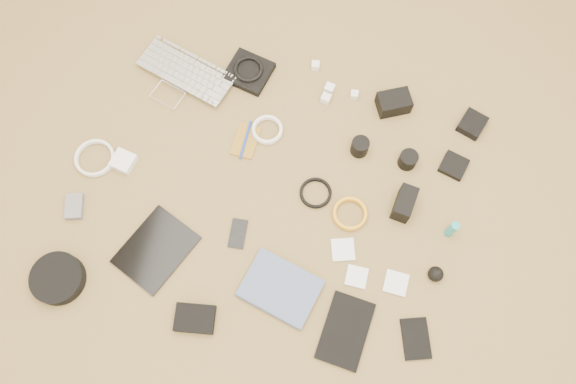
% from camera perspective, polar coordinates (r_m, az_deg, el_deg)
% --- Properties ---
extents(laptop, '(0.43, 0.36, 0.03)m').
position_cam_1_polar(laptop, '(2.17, -11.08, 10.85)').
color(laptop, silver).
rests_on(laptop, ground).
extents(headphone_pouch, '(0.19, 0.18, 0.03)m').
position_cam_1_polar(headphone_pouch, '(2.16, -4.01, 12.06)').
color(headphone_pouch, black).
rests_on(headphone_pouch, ground).
extents(headphones, '(0.14, 0.14, 0.01)m').
position_cam_1_polar(headphones, '(2.14, -4.05, 12.35)').
color(headphones, black).
rests_on(headphones, headphone_pouch).
extents(charger_a, '(0.03, 0.03, 0.03)m').
position_cam_1_polar(charger_a, '(2.17, 2.81, 12.70)').
color(charger_a, white).
rests_on(charger_a, ground).
extents(charger_b, '(0.04, 0.04, 0.03)m').
position_cam_1_polar(charger_b, '(2.12, 4.24, 10.44)').
color(charger_b, white).
rests_on(charger_b, ground).
extents(charger_c, '(0.03, 0.03, 0.03)m').
position_cam_1_polar(charger_c, '(2.12, 6.76, 9.79)').
color(charger_c, white).
rests_on(charger_c, ground).
extents(charger_d, '(0.04, 0.04, 0.03)m').
position_cam_1_polar(charger_d, '(2.10, 3.87, 9.46)').
color(charger_d, white).
rests_on(charger_d, ground).
extents(dslr_camera, '(0.14, 0.12, 0.07)m').
position_cam_1_polar(dslr_camera, '(2.10, 10.69, 8.90)').
color(dslr_camera, black).
rests_on(dslr_camera, ground).
extents(lens_pouch, '(0.11, 0.12, 0.03)m').
position_cam_1_polar(lens_pouch, '(2.15, 18.21, 6.57)').
color(lens_pouch, black).
rests_on(lens_pouch, ground).
extents(notebook_olive, '(0.09, 0.13, 0.01)m').
position_cam_1_polar(notebook_olive, '(2.04, -4.32, 5.20)').
color(notebook_olive, olive).
rests_on(notebook_olive, ground).
extents(pen_blue, '(0.01, 0.15, 0.01)m').
position_cam_1_polar(pen_blue, '(2.03, -4.34, 5.30)').
color(pen_blue, '#1535B1').
rests_on(pen_blue, notebook_olive).
extents(cable_white_a, '(0.13, 0.13, 0.01)m').
position_cam_1_polar(cable_white_a, '(2.05, -2.11, 6.25)').
color(cable_white_a, white).
rests_on(cable_white_a, ground).
extents(lens_a, '(0.08, 0.08, 0.07)m').
position_cam_1_polar(lens_a, '(2.01, 7.31, 4.59)').
color(lens_a, black).
rests_on(lens_a, ground).
extents(lens_b, '(0.08, 0.08, 0.06)m').
position_cam_1_polar(lens_b, '(2.02, 12.09, 3.23)').
color(lens_b, black).
rests_on(lens_b, ground).
extents(card_reader, '(0.11, 0.11, 0.02)m').
position_cam_1_polar(card_reader, '(2.07, 16.49, 2.59)').
color(card_reader, black).
rests_on(card_reader, ground).
extents(power_brick, '(0.09, 0.09, 0.03)m').
position_cam_1_polar(power_brick, '(2.07, -16.36, 3.01)').
color(power_brick, white).
rests_on(power_brick, ground).
extents(cable_white_b, '(0.18, 0.18, 0.01)m').
position_cam_1_polar(cable_white_b, '(2.12, -18.98, 3.22)').
color(cable_white_b, white).
rests_on(cable_white_b, ground).
extents(cable_black, '(0.14, 0.14, 0.01)m').
position_cam_1_polar(cable_black, '(1.96, 2.82, -0.15)').
color(cable_black, black).
rests_on(cable_black, ground).
extents(cable_yellow, '(0.14, 0.14, 0.01)m').
position_cam_1_polar(cable_yellow, '(1.94, 6.29, -2.26)').
color(cable_yellow, orange).
rests_on(cable_yellow, ground).
extents(flash, '(0.08, 0.12, 0.08)m').
position_cam_1_polar(flash, '(1.95, 11.73, -1.14)').
color(flash, black).
rests_on(flash, ground).
extents(lens_cleaner, '(0.04, 0.04, 0.10)m').
position_cam_1_polar(lens_cleaner, '(1.95, 16.30, -3.66)').
color(lens_cleaner, teal).
rests_on(lens_cleaner, ground).
extents(battery_charger, '(0.08, 0.10, 0.02)m').
position_cam_1_polar(battery_charger, '(2.07, -20.87, -1.40)').
color(battery_charger, slate).
rests_on(battery_charger, ground).
extents(tablet, '(0.28, 0.31, 0.01)m').
position_cam_1_polar(tablet, '(1.95, -13.25, -5.71)').
color(tablet, black).
rests_on(tablet, ground).
extents(phone, '(0.06, 0.11, 0.01)m').
position_cam_1_polar(phone, '(1.92, -5.11, -4.23)').
color(phone, black).
rests_on(phone, ground).
extents(filter_case_left, '(0.09, 0.09, 0.01)m').
position_cam_1_polar(filter_case_left, '(1.91, 5.60, -5.86)').
color(filter_case_left, silver).
rests_on(filter_case_left, ground).
extents(filter_case_mid, '(0.07, 0.07, 0.01)m').
position_cam_1_polar(filter_case_mid, '(1.89, 6.98, -8.54)').
color(filter_case_mid, silver).
rests_on(filter_case_mid, ground).
extents(filter_case_right, '(0.08, 0.08, 0.01)m').
position_cam_1_polar(filter_case_right, '(1.91, 10.91, -9.07)').
color(filter_case_right, silver).
rests_on(filter_case_right, ground).
extents(air_blower, '(0.07, 0.07, 0.05)m').
position_cam_1_polar(air_blower, '(1.92, 14.77, -8.06)').
color(air_blower, black).
rests_on(air_blower, ground).
extents(headphone_case, '(0.20, 0.20, 0.05)m').
position_cam_1_polar(headphone_case, '(2.01, -22.34, -8.12)').
color(headphone_case, black).
rests_on(headphone_case, ground).
extents(drive_case, '(0.14, 0.11, 0.03)m').
position_cam_1_polar(drive_case, '(1.87, -9.44, -12.56)').
color(drive_case, black).
rests_on(drive_case, ground).
extents(paperback, '(0.28, 0.24, 0.02)m').
position_cam_1_polar(paperback, '(1.85, -2.12, -12.19)').
color(paperback, '#48577A').
rests_on(paperback, ground).
extents(notebook_black_a, '(0.17, 0.24, 0.02)m').
position_cam_1_polar(notebook_black_a, '(1.86, 5.85, -13.84)').
color(notebook_black_a, black).
rests_on(notebook_black_a, ground).
extents(notebook_black_b, '(0.12, 0.15, 0.01)m').
position_cam_1_polar(notebook_black_b, '(1.90, 12.85, -14.32)').
color(notebook_black_b, black).
rests_on(notebook_black_b, ground).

